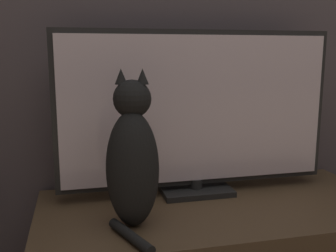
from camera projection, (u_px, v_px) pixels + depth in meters
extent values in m
cube|color=black|center=(196.00, 191.00, 1.43)|extent=(0.25, 0.15, 0.02)
cylinder|color=black|center=(196.00, 183.00, 1.43)|extent=(0.04, 0.04, 0.03)
cube|color=black|center=(197.00, 109.00, 1.39)|extent=(0.99, 0.02, 0.55)
cube|color=silver|center=(198.00, 110.00, 1.37)|extent=(0.95, 0.01, 0.51)
ellipsoid|color=black|center=(133.00, 170.00, 1.14)|extent=(0.18, 0.17, 0.34)
ellipsoid|color=olive|center=(134.00, 170.00, 1.19)|extent=(0.09, 0.06, 0.19)
sphere|color=black|center=(132.00, 99.00, 1.13)|extent=(0.13, 0.13, 0.11)
cone|color=black|center=(121.00, 76.00, 1.11)|extent=(0.04, 0.04, 0.04)
cone|color=black|center=(143.00, 76.00, 1.12)|extent=(0.04, 0.04, 0.04)
cylinder|color=black|center=(131.00, 236.00, 1.07)|extent=(0.10, 0.20, 0.03)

